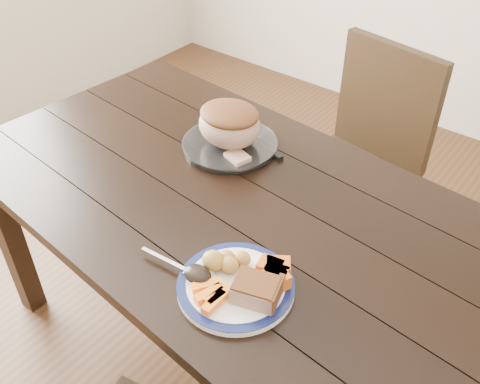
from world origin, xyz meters
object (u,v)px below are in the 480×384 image
Objects in this scene: pork_slice at (256,290)px; dining_table at (223,216)px; fork at (176,265)px; chair_far at (362,153)px; serving_platter at (230,145)px; roast_joint at (230,125)px; carving_knife at (263,144)px; dinner_plate at (236,286)px.

dining_table is at bearing 140.24° from pork_slice.
pork_slice is at bearing 5.32° from fork.
chair_far is 1.07m from fork.
chair_far reaches higher than serving_platter.
pork_slice is 0.63m from roast_joint.
roast_joint is at bearing 123.67° from dining_table.
fork is at bearing -64.55° from roast_joint.
chair_far is at bearing 94.33° from carving_knife.
pork_slice is at bearing -4.76° from dinner_plate.
chair_far is 0.63m from serving_platter.
carving_knife is (-0.05, 0.26, 0.10)m from dining_table.
dinner_plate is at bearing -39.49° from carving_knife.
dinner_plate is at bearing 11.49° from fork.
chair_far reaches higher than dinner_plate.
roast_joint reaches higher than serving_platter.
chair_far is 4.60× the size of roast_joint.
carving_knife is (-0.16, 0.57, -0.01)m from fork.
dining_table is 0.75m from chair_far.
carving_knife is at bearing 100.72° from dining_table.
serving_platter is (-0.12, 0.19, 0.10)m from dining_table.
carving_knife is at bearing 84.56° from chair_far.
pork_slice is (0.23, -1.00, 0.27)m from chair_far.
dinner_plate is at bearing 110.11° from chair_far.
serving_platter is (-0.21, -0.55, 0.23)m from chair_far.
chair_far is 3.17× the size of serving_platter.
chair_far is at bearing 103.08° from pork_slice.
serving_platter is at bearing -104.04° from roast_joint.
pork_slice is at bearing -45.57° from roast_joint.
roast_joint is (-0.38, 0.44, 0.07)m from dinner_plate.
pork_slice is (0.06, -0.01, 0.03)m from dinner_plate.
roast_joint reaches higher than dinner_plate.
fork is at bearing -54.25° from carving_knife.
dinner_plate is 0.15m from fork.
serving_platter is 2.95× the size of pork_slice.
roast_joint is at bearing 75.96° from serving_platter.
pork_slice is 0.64m from carving_knife.
dining_table is at bearing 104.09° from fork.
chair_far is 1.06m from pork_slice.
carving_knife is at bearing 45.54° from serving_platter.
serving_platter is at bearing 134.43° from pork_slice.
dinner_plate is 1.35× the size of roast_joint.
carving_knife is (0.07, 0.08, -0.08)m from roast_joint.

